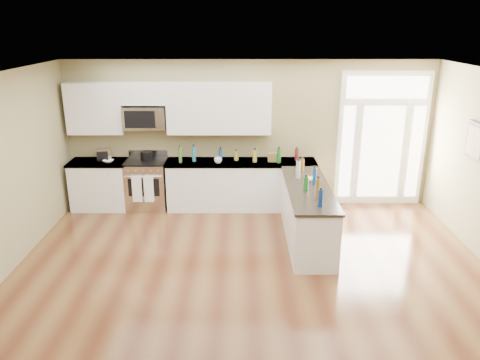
# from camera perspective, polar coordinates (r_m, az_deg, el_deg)

# --- Properties ---
(ground) EXTENTS (8.00, 8.00, 0.00)m
(ground) POSITION_cam_1_polar(r_m,az_deg,el_deg) (5.93, 1.73, -16.82)
(ground) COLOR #532A17
(room_shell) EXTENTS (8.00, 8.00, 8.00)m
(room_shell) POSITION_cam_1_polar(r_m,az_deg,el_deg) (5.13, 1.92, -1.09)
(room_shell) COLOR #948A5E
(room_shell) RESTS_ON ground
(back_cabinet_left) EXTENTS (1.10, 0.66, 0.94)m
(back_cabinet_left) POSITION_cam_1_polar(r_m,az_deg,el_deg) (9.43, -16.58, -0.71)
(back_cabinet_left) COLOR white
(back_cabinet_left) RESTS_ON ground
(back_cabinet_right) EXTENTS (2.85, 0.66, 0.94)m
(back_cabinet_right) POSITION_cam_1_polar(r_m,az_deg,el_deg) (9.03, 0.15, -0.76)
(back_cabinet_right) COLOR white
(back_cabinet_right) RESTS_ON ground
(peninsula_cabinet) EXTENTS (0.69, 2.32, 0.94)m
(peninsula_cabinet) POSITION_cam_1_polar(r_m,az_deg,el_deg) (7.76, 8.18, -4.34)
(peninsula_cabinet) COLOR white
(peninsula_cabinet) RESTS_ON ground
(upper_cabinet_left) EXTENTS (1.04, 0.33, 0.95)m
(upper_cabinet_left) POSITION_cam_1_polar(r_m,az_deg,el_deg) (9.20, -17.25, 8.35)
(upper_cabinet_left) COLOR white
(upper_cabinet_left) RESTS_ON room_shell
(upper_cabinet_right) EXTENTS (1.94, 0.33, 0.95)m
(upper_cabinet_right) POSITION_cam_1_polar(r_m,az_deg,el_deg) (8.80, -2.57, 8.73)
(upper_cabinet_right) COLOR white
(upper_cabinet_right) RESTS_ON room_shell
(upper_cabinet_short) EXTENTS (0.82, 0.33, 0.40)m
(upper_cabinet_short) POSITION_cam_1_polar(r_m,az_deg,el_deg) (8.93, -11.62, 10.30)
(upper_cabinet_short) COLOR white
(upper_cabinet_short) RESTS_ON room_shell
(microwave) EXTENTS (0.78, 0.41, 0.42)m
(microwave) POSITION_cam_1_polar(r_m,az_deg,el_deg) (8.97, -11.49, 7.49)
(microwave) COLOR silver
(microwave) RESTS_ON room_shell
(entry_door) EXTENTS (1.70, 0.10, 2.60)m
(entry_door) POSITION_cam_1_polar(r_m,az_deg,el_deg) (9.44, 16.88, 4.75)
(entry_door) COLOR white
(entry_door) RESTS_ON ground
(wall_art_near) EXTENTS (0.05, 0.58, 0.58)m
(wall_art_near) POSITION_cam_1_polar(r_m,az_deg,el_deg) (8.10, 26.81, 4.22)
(wall_art_near) COLOR black
(wall_art_near) RESTS_ON room_shell
(kitchen_range) EXTENTS (0.76, 0.68, 1.08)m
(kitchen_range) POSITION_cam_1_polar(r_m,az_deg,el_deg) (9.20, -11.26, -0.49)
(kitchen_range) COLOR silver
(kitchen_range) RESTS_ON ground
(stockpot) EXTENTS (0.28, 0.28, 0.18)m
(stockpot) POSITION_cam_1_polar(r_m,az_deg,el_deg) (9.09, -11.30, 2.98)
(stockpot) COLOR black
(stockpot) RESTS_ON kitchen_range
(toaster_oven) EXTENTS (0.30, 0.26, 0.23)m
(toaster_oven) POSITION_cam_1_polar(r_m,az_deg,el_deg) (9.30, -16.24, 3.03)
(toaster_oven) COLOR silver
(toaster_oven) RESTS_ON back_cabinet_left
(cardboard_box) EXTENTS (0.21, 0.17, 0.16)m
(cardboard_box) POSITION_cam_1_polar(r_m,az_deg,el_deg) (8.88, 4.07, 2.81)
(cardboard_box) COLOR brown
(cardboard_box) RESTS_ON back_cabinet_right
(bowl_left) EXTENTS (0.24, 0.24, 0.05)m
(bowl_left) POSITION_cam_1_polar(r_m,az_deg,el_deg) (9.15, -15.76, 2.22)
(bowl_left) COLOR white
(bowl_left) RESTS_ON back_cabinet_left
(bowl_peninsula) EXTENTS (0.19, 0.19, 0.05)m
(bowl_peninsula) POSITION_cam_1_polar(r_m,az_deg,el_deg) (7.86, 8.37, 0.10)
(bowl_peninsula) COLOR white
(bowl_peninsula) RESTS_ON peninsula_cabinet
(cup_counter) EXTENTS (0.18, 0.18, 0.11)m
(cup_counter) POSITION_cam_1_polar(r_m,az_deg,el_deg) (8.75, -2.70, 2.40)
(cup_counter) COLOR white
(cup_counter) RESTS_ON back_cabinet_right
(counter_bottles) EXTENTS (2.39, 2.44, 0.32)m
(counter_bottles) POSITION_cam_1_polar(r_m,az_deg,el_deg) (8.19, 3.54, 1.80)
(counter_bottles) COLOR #19591E
(counter_bottles) RESTS_ON back_cabinet_right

